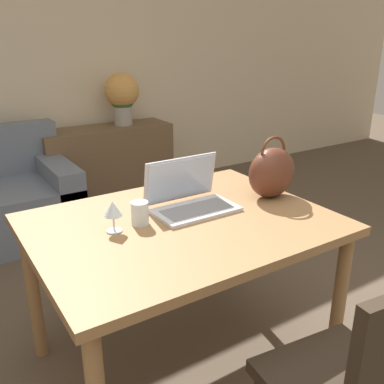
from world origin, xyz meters
The scene contains 8 objects.
wall_back centered at (0.00, 3.23, 1.35)m, with size 10.00×0.06×2.70m.
dining_table centered at (0.09, 0.68, 0.66)m, with size 1.26×0.96×0.75m.
sideboard centered at (0.64, 2.94, 0.35)m, with size 1.21×0.40×0.70m.
laptop centered at (0.19, 0.78, 0.81)m, with size 0.38×0.26×0.23m.
drinking_glass centered at (-0.08, 0.74, 0.80)m, with size 0.07×0.07×0.10m.
wine_glass centered at (-0.20, 0.73, 0.84)m, with size 0.08×0.08×0.13m.
handbag centered at (0.60, 0.69, 0.87)m, with size 0.25×0.17×0.30m.
flower_vase centered at (0.83, 2.95, 0.98)m, with size 0.32×0.32×0.48m.
Camera 1 is at (-0.79, -0.76, 1.50)m, focal length 40.00 mm.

